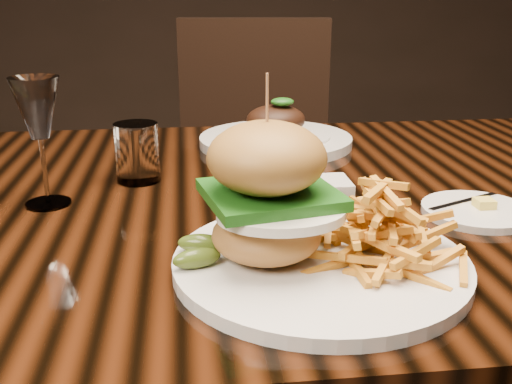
{
  "coord_description": "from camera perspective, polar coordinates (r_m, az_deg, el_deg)",
  "views": [
    {
      "loc": [
        -0.14,
        -0.84,
        1.04
      ],
      "look_at": [
        -0.06,
        -0.17,
        0.81
      ],
      "focal_mm": 42.0,
      "sensor_mm": 36.0,
      "label": 1
    }
  ],
  "objects": [
    {
      "name": "water_tumbler",
      "position": [
        0.95,
        -11.25,
        3.7
      ],
      "size": [
        0.07,
        0.07,
        0.09
      ],
      "primitive_type": "cylinder",
      "color": "white",
      "rests_on": "dining_table"
    },
    {
      "name": "ramekin",
      "position": [
        0.86,
        6.67,
        0.16
      ],
      "size": [
        0.07,
        0.07,
        0.03
      ],
      "primitive_type": "cube",
      "rotation": [
        0.0,
        0.0,
        -0.02
      ],
      "color": "silver",
      "rests_on": "dining_table"
    },
    {
      "name": "wine_glass",
      "position": [
        0.86,
        -20.08,
        7.1
      ],
      "size": [
        0.07,
        0.07,
        0.18
      ],
      "color": "white",
      "rests_on": "dining_table"
    },
    {
      "name": "side_saucer",
      "position": [
        0.86,
        20.26,
        -1.68
      ],
      "size": [
        0.15,
        0.15,
        0.02
      ],
      "rotation": [
        0.0,
        0.0,
        -0.1
      ],
      "color": "silver",
      "rests_on": "dining_table"
    },
    {
      "name": "burger_plate",
      "position": [
        0.64,
        5.93,
        -2.75
      ],
      "size": [
        0.32,
        0.32,
        0.21
      ],
      "rotation": [
        0.0,
        0.0,
        -0.0
      ],
      "color": "silver",
      "rests_on": "dining_table"
    },
    {
      "name": "far_dish",
      "position": [
        1.15,
        1.88,
        5.34
      ],
      "size": [
        0.29,
        0.29,
        0.09
      ],
      "rotation": [
        0.0,
        0.0,
        0.42
      ],
      "color": "silver",
      "rests_on": "dining_table"
    },
    {
      "name": "chair_far",
      "position": [
        1.81,
        -0.2,
        2.94
      ],
      "size": [
        0.51,
        0.52,
        0.95
      ],
      "rotation": [
        0.0,
        0.0,
        -0.12
      ],
      "color": "black",
      "rests_on": "ground"
    },
    {
      "name": "dining_table",
      "position": [
        0.92,
        2.37,
        -4.46
      ],
      "size": [
        1.6,
        0.9,
        0.75
      ],
      "color": "black",
      "rests_on": "ground"
    }
  ]
}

